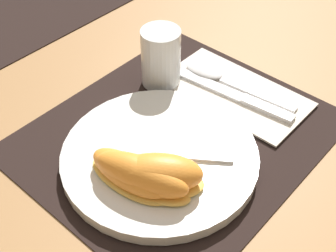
% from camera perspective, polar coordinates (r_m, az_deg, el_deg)
% --- Properties ---
extents(ground_plane, '(3.00, 3.00, 0.00)m').
position_cam_1_polar(ground_plane, '(0.66, 1.09, -1.13)').
color(ground_plane, '#A37547').
extents(placemat, '(0.41, 0.35, 0.00)m').
position_cam_1_polar(placemat, '(0.66, 1.10, -1.00)').
color(placemat, black).
rests_on(placemat, ground_plane).
extents(placemat_far, '(0.41, 0.35, 0.00)m').
position_cam_1_polar(placemat_far, '(1.01, -19.05, 13.92)').
color(placemat_far, black).
rests_on(placemat_far, ground_plane).
extents(plate, '(0.26, 0.26, 0.02)m').
position_cam_1_polar(plate, '(0.61, -1.02, -3.76)').
color(plate, white).
rests_on(plate, placemat).
extents(juice_glass, '(0.06, 0.06, 0.09)m').
position_cam_1_polar(juice_glass, '(0.72, -0.87, 8.02)').
color(juice_glass, silver).
rests_on(juice_glass, placemat).
extents(napkin, '(0.12, 0.22, 0.00)m').
position_cam_1_polar(napkin, '(0.73, 8.11, 4.13)').
color(napkin, silver).
rests_on(napkin, placemat).
extents(knife, '(0.04, 0.21, 0.01)m').
position_cam_1_polar(knife, '(0.72, 8.06, 3.78)').
color(knife, silver).
rests_on(knife, napkin).
extents(spoon, '(0.04, 0.19, 0.01)m').
position_cam_1_polar(spoon, '(0.75, 6.11, 6.04)').
color(spoon, silver).
rests_on(spoon, napkin).
extents(fork, '(0.12, 0.15, 0.00)m').
position_cam_1_polar(fork, '(0.60, -1.71, -3.35)').
color(fork, silver).
rests_on(fork, plate).
extents(citrus_wedge_0, '(0.05, 0.12, 0.03)m').
position_cam_1_polar(citrus_wedge_0, '(0.57, -4.78, -5.84)').
color(citrus_wedge_0, '#F7C656').
rests_on(citrus_wedge_0, plate).
extents(citrus_wedge_1, '(0.08, 0.13, 0.04)m').
position_cam_1_polar(citrus_wedge_1, '(0.56, -3.25, -6.10)').
color(citrus_wedge_1, '#F7C656').
rests_on(citrus_wedge_1, plate).
extents(citrus_wedge_2, '(0.11, 0.12, 0.05)m').
position_cam_1_polar(citrus_wedge_2, '(0.56, -1.14, -5.99)').
color(citrus_wedge_2, '#F7C656').
rests_on(citrus_wedge_2, plate).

